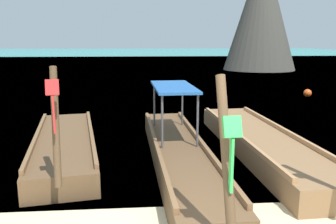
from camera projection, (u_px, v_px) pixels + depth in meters
name	position (u px, v px, depth m)	size (l,w,h in m)	color
sea_water	(143.00, 56.00, 64.64)	(120.00, 120.00, 0.00)	teal
longtail_boat_red_ribbon	(65.00, 145.00, 8.65)	(2.27, 5.96, 2.39)	brown
longtail_boat_green_ribbon	(179.00, 152.00, 7.95)	(1.39, 7.64, 2.40)	brown
longtail_boat_yellow_ribbon	(261.00, 143.00, 8.84)	(1.67, 7.06, 2.35)	olive
karst_rock	(263.00, 13.00, 33.19)	(7.08, 6.78, 11.27)	#47443D
mooring_buoy_near	(308.00, 93.00, 17.59)	(0.40, 0.40, 0.40)	#EA5119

